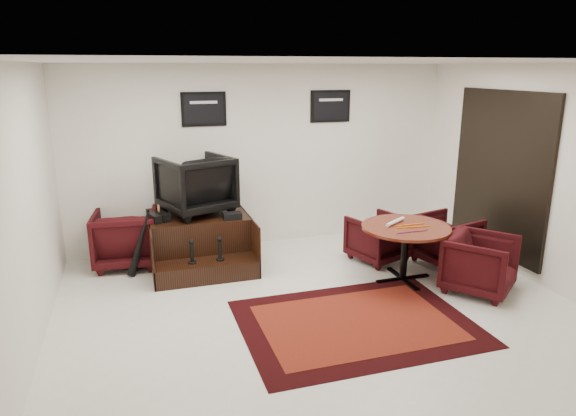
% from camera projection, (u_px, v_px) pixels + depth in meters
% --- Properties ---
extents(ground, '(6.00, 6.00, 0.00)m').
position_uv_depth(ground, '(318.00, 307.00, 6.07)').
color(ground, white).
rests_on(ground, ground).
extents(room_shell, '(6.02, 5.02, 2.81)m').
position_uv_depth(room_shell, '(351.00, 155.00, 5.83)').
color(room_shell, white).
rests_on(room_shell, ground).
extents(area_rug, '(2.53, 1.90, 0.01)m').
position_uv_depth(area_rug, '(356.00, 323.00, 5.69)').
color(area_rug, black).
rests_on(area_rug, ground).
extents(shine_podium, '(1.39, 1.43, 0.72)m').
position_uv_depth(shine_podium, '(200.00, 242.00, 7.35)').
color(shine_podium, black).
rests_on(shine_podium, ground).
extents(shine_chair, '(1.14, 1.10, 0.92)m').
position_uv_depth(shine_chair, '(196.00, 182.00, 7.26)').
color(shine_chair, black).
rests_on(shine_chair, shine_podium).
extents(shoes_pair, '(0.31, 0.35, 0.11)m').
position_uv_depth(shoes_pair, '(159.00, 217.00, 6.99)').
color(shoes_pair, black).
rests_on(shoes_pair, shine_podium).
extents(polish_kit, '(0.25, 0.18, 0.09)m').
position_uv_depth(polish_kit, '(232.00, 216.00, 7.09)').
color(polish_kit, black).
rests_on(polish_kit, shine_podium).
extents(umbrella_black, '(0.32, 0.12, 0.87)m').
position_uv_depth(umbrella_black, '(139.00, 245.00, 6.89)').
color(umbrella_black, black).
rests_on(umbrella_black, ground).
extents(umbrella_hooked, '(0.33, 0.12, 0.89)m').
position_uv_depth(umbrella_hooked, '(141.00, 239.00, 7.10)').
color(umbrella_hooked, black).
rests_on(umbrella_hooked, ground).
extents(armchair_side, '(0.94, 0.89, 0.88)m').
position_uv_depth(armchair_side, '(126.00, 235.00, 7.27)').
color(armchair_side, black).
rests_on(armchair_side, ground).
extents(meeting_table, '(1.15, 1.15, 0.75)m').
position_uv_depth(meeting_table, '(406.00, 233.00, 6.69)').
color(meeting_table, '#49180A').
rests_on(meeting_table, ground).
extents(table_chair_back, '(0.90, 0.87, 0.74)m').
position_uv_depth(table_chair_back, '(378.00, 236.00, 7.47)').
color(table_chair_back, black).
rests_on(table_chair_back, ground).
extents(table_chair_window, '(0.88, 0.91, 0.78)m').
position_uv_depth(table_chair_window, '(446.00, 237.00, 7.36)').
color(table_chair_window, black).
rests_on(table_chair_window, ground).
extents(table_chair_corner, '(1.07, 1.07, 0.81)m').
position_uv_depth(table_chair_corner, '(480.00, 261.00, 6.41)').
color(table_chair_corner, black).
rests_on(table_chair_corner, ground).
extents(paper_roll, '(0.38, 0.27, 0.05)m').
position_uv_depth(paper_roll, '(395.00, 222.00, 6.76)').
color(paper_roll, silver).
rests_on(paper_roll, meeting_table).
extents(table_clutter, '(0.57, 0.30, 0.01)m').
position_uv_depth(table_clutter, '(412.00, 227.00, 6.59)').
color(table_clutter, orange).
rests_on(table_clutter, meeting_table).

